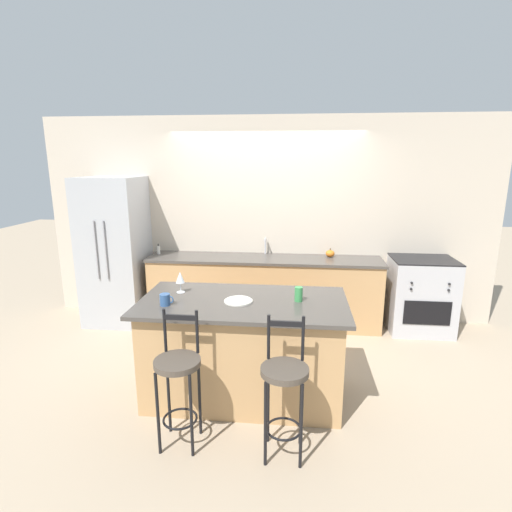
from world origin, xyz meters
The scene contains 15 objects.
ground_plane centered at (0.00, 0.00, 0.00)m, with size 18.00×18.00×0.00m, color tan.
wall_back centered at (0.00, 0.64, 1.35)m, with size 6.00×0.07×2.70m.
back_counter centered at (0.00, 0.35, 0.46)m, with size 3.03×0.63×0.91m.
sink_faucet centered at (0.00, 0.54, 1.04)m, with size 0.02×0.13×0.22m.
kitchen_island centered at (-0.04, -1.36, 0.47)m, with size 1.84×0.96×0.93m.
refrigerator centered at (-1.97, 0.26, 0.97)m, with size 0.76×0.76×1.93m.
oven_range centered at (1.99, 0.31, 0.47)m, with size 0.76×0.64×0.95m.
bar_stool_near centered at (-0.44, -2.06, 0.57)m, with size 0.35×0.35×1.05m.
bar_stool_far centered at (0.35, -2.10, 0.57)m, with size 0.35×0.35×1.05m.
dinner_plate centered at (-0.08, -1.40, 0.94)m, with size 0.25×0.25×0.02m.
wine_glass centered at (-0.66, -1.20, 1.07)m, with size 0.08×0.08×0.20m.
coffee_mug centered at (-0.69, -1.55, 0.98)m, with size 0.12×0.09×0.10m.
tumbler_cup centered at (0.44, -1.33, 1.00)m, with size 0.07×0.07×0.13m.
pumpkin_decoration centered at (0.85, 0.46, 0.95)m, with size 0.12×0.12×0.11m.
soap_bottle centered at (-1.43, 0.40, 0.96)m, with size 0.05×0.05×0.14m.
Camera 1 is at (0.41, -4.67, 2.14)m, focal length 28.00 mm.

